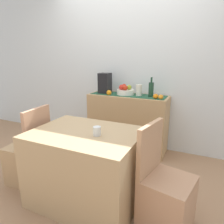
{
  "coord_description": "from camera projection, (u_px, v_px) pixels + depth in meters",
  "views": [
    {
      "loc": [
        1.12,
        -1.93,
        1.44
      ],
      "look_at": [
        0.05,
        0.39,
        0.74
      ],
      "focal_mm": 33.09,
      "sensor_mm": 36.0,
      "label": 1
    }
  ],
  "objects": [
    {
      "name": "ground_plane",
      "position": [
        95.0,
        178.0,
        2.52
      ],
      "size": [
        6.4,
        6.4,
        0.02
      ],
      "primitive_type": "cube",
      "color": "#A47B59",
      "rests_on": "ground"
    },
    {
      "name": "room_wall_rear",
      "position": [
        130.0,
        61.0,
        3.2
      ],
      "size": [
        6.4,
        0.06,
        2.7
      ],
      "primitive_type": "cube",
      "color": "silver",
      "rests_on": "ground"
    },
    {
      "name": "sideboard_console",
      "position": [
        127.0,
        123.0,
        3.18
      ],
      "size": [
        1.19,
        0.42,
        0.87
      ],
      "primitive_type": "cube",
      "color": "tan",
      "rests_on": "ground"
    },
    {
      "name": "table_runner",
      "position": [
        128.0,
        95.0,
        3.07
      ],
      "size": [
        1.12,
        0.32,
        0.01
      ],
      "primitive_type": "cube",
      "color": "#235037",
      "rests_on": "sideboard_console"
    },
    {
      "name": "fruit_bowl",
      "position": [
        125.0,
        92.0,
        3.07
      ],
      "size": [
        0.25,
        0.25,
        0.07
      ],
      "primitive_type": "cylinder",
      "color": "white",
      "rests_on": "table_runner"
    },
    {
      "name": "apple_front",
      "position": [
        129.0,
        87.0,
        3.05
      ],
      "size": [
        0.07,
        0.07,
        0.07
      ],
      "primitive_type": "sphere",
      "color": "#95AC2D",
      "rests_on": "fruit_bowl"
    },
    {
      "name": "apple_left",
      "position": [
        124.0,
        86.0,
        3.12
      ],
      "size": [
        0.07,
        0.07,
        0.07
      ],
      "primitive_type": "sphere",
      "color": "red",
      "rests_on": "fruit_bowl"
    },
    {
      "name": "apple_upper",
      "position": [
        122.0,
        87.0,
        3.03
      ],
      "size": [
        0.08,
        0.08,
        0.08
      ],
      "primitive_type": "sphere",
      "color": "red",
      "rests_on": "fruit_bowl"
    },
    {
      "name": "apple_center",
      "position": [
        125.0,
        88.0,
        2.98
      ],
      "size": [
        0.08,
        0.08,
        0.08
      ],
      "primitive_type": "sphere",
      "color": "red",
      "rests_on": "fruit_bowl"
    },
    {
      "name": "wine_bottle",
      "position": [
        151.0,
        89.0,
        2.9
      ],
      "size": [
        0.07,
        0.07,
        0.28
      ],
      "color": "#1B3C28",
      "rests_on": "sideboard_console"
    },
    {
      "name": "coffee_maker",
      "position": [
        105.0,
        83.0,
        3.18
      ],
      "size": [
        0.16,
        0.18,
        0.31
      ],
      "primitive_type": "cube",
      "color": "black",
      "rests_on": "sideboard_console"
    },
    {
      "name": "ceramic_vase",
      "position": [
        139.0,
        90.0,
        2.98
      ],
      "size": [
        0.08,
        0.08,
        0.17
      ],
      "primitive_type": "cylinder",
      "color": "silver",
      "rests_on": "sideboard_console"
    },
    {
      "name": "orange_loose_near_bowl",
      "position": [
        156.0,
        96.0,
        2.79
      ],
      "size": [
        0.07,
        0.07,
        0.07
      ],
      "primitive_type": "sphere",
      "color": "orange",
      "rests_on": "sideboard_console"
    },
    {
      "name": "orange_loose_end",
      "position": [
        109.0,
        93.0,
        3.05
      ],
      "size": [
        0.08,
        0.08,
        0.08
      ],
      "primitive_type": "sphere",
      "color": "orange",
      "rests_on": "sideboard_console"
    },
    {
      "name": "orange_loose_mid",
      "position": [
        161.0,
        97.0,
        2.76
      ],
      "size": [
        0.07,
        0.07,
        0.07
      ],
      "primitive_type": "sphere",
      "color": "orange",
      "rests_on": "sideboard_console"
    },
    {
      "name": "dining_table",
      "position": [
        87.0,
        167.0,
        2.05
      ],
      "size": [
        1.03,
        0.77,
        0.74
      ],
      "primitive_type": "cube",
      "color": "tan",
      "rests_on": "ground"
    },
    {
      "name": "coffee_cup",
      "position": [
        97.0,
        131.0,
        1.85
      ],
      "size": [
        0.07,
        0.07,
        0.08
      ],
      "primitive_type": "cylinder",
      "color": "silver",
      "rests_on": "dining_table"
    },
    {
      "name": "chair_near_window",
      "position": [
        29.0,
        160.0,
        2.39
      ],
      "size": [
        0.43,
        0.43,
        0.9
      ],
      "color": "tan",
      "rests_on": "ground"
    },
    {
      "name": "chair_by_corner",
      "position": [
        165.0,
        197.0,
        1.77
      ],
      "size": [
        0.47,
        0.47,
        0.9
      ],
      "color": "tan",
      "rests_on": "ground"
    }
  ]
}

